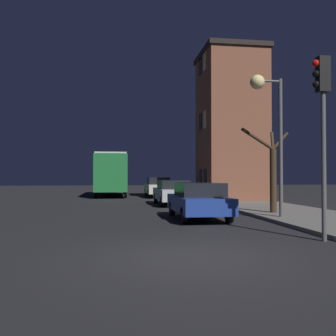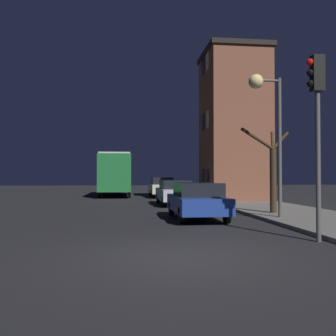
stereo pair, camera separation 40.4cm
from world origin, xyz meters
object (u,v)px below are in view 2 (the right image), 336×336
at_px(car_near_lane, 197,200).
at_px(traffic_light, 316,108).
at_px(bus, 116,171).
at_px(car_mid_lane, 174,192).
at_px(car_far_lane, 162,187).
at_px(streetlamp, 265,106).
at_px(bare_tree, 272,171).

bearing_deg(car_near_lane, traffic_light, -68.67).
relative_size(bus, car_mid_lane, 1.92).
bearing_deg(bus, car_far_lane, -35.64).
distance_m(streetlamp, car_near_lane, 4.32).
distance_m(bare_tree, bus, 18.02).
relative_size(traffic_light, car_mid_lane, 0.98).
height_order(car_near_lane, car_far_lane, car_far_lane).
bearing_deg(car_near_lane, streetlamp, -17.81).
distance_m(streetlamp, car_mid_lane, 8.95).
xyz_separation_m(streetlamp, car_near_lane, (-2.42, 0.78, -3.49)).
height_order(traffic_light, car_far_lane, traffic_light).
bearing_deg(streetlamp, car_near_lane, 162.19).
height_order(bare_tree, car_near_lane, bare_tree).
bearing_deg(car_far_lane, car_mid_lane, -90.25).
xyz_separation_m(bus, car_mid_lane, (3.58, -10.40, -1.29)).
relative_size(traffic_light, car_far_lane, 1.03).
distance_m(bare_tree, car_far_lane, 14.49).
xyz_separation_m(bare_tree, bus, (-6.79, 16.69, 0.17)).
height_order(traffic_light, car_mid_lane, traffic_light).
xyz_separation_m(bare_tree, car_near_lane, (-3.32, -0.85, -1.13)).
xyz_separation_m(streetlamp, car_far_lane, (-2.28, 15.72, -3.41)).
relative_size(traffic_light, car_near_lane, 1.10).
bearing_deg(streetlamp, car_mid_lane, 106.31).
bearing_deg(car_near_lane, bare_tree, 14.37).
bearing_deg(car_mid_lane, bus, 108.98).
height_order(car_mid_lane, car_far_lane, car_far_lane).
height_order(traffic_light, car_near_lane, traffic_light).
relative_size(bare_tree, car_mid_lane, 0.74).
height_order(bare_tree, bus, bare_tree).
bearing_deg(traffic_light, bus, 103.61).
xyz_separation_m(streetlamp, bare_tree, (0.90, 1.63, -2.36)).
bearing_deg(bare_tree, car_near_lane, -165.63).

